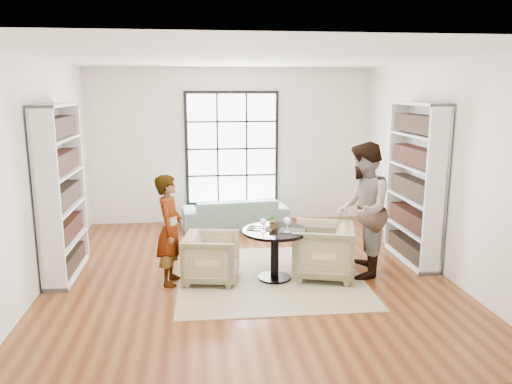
{
  "coord_description": "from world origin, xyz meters",
  "views": [
    {
      "loc": [
        -0.69,
        -6.72,
        2.59
      ],
      "look_at": [
        0.16,
        0.4,
        1.11
      ],
      "focal_mm": 35.0,
      "sensor_mm": 36.0,
      "label": 1
    }
  ],
  "objects": [
    {
      "name": "ground",
      "position": [
        0.0,
        0.0,
        0.0
      ],
      "size": [
        6.0,
        6.0,
        0.0
      ],
      "primitive_type": "plane",
      "color": "brown"
    },
    {
      "name": "cutlery_left",
      "position": [
        0.15,
        -0.18,
        0.72
      ],
      "size": [
        0.2,
        0.25,
        0.01
      ],
      "primitive_type": null,
      "rotation": [
        0.0,
        0.0,
        -0.29
      ],
      "color": "silver",
      "rests_on": "placemat_left"
    },
    {
      "name": "armchair_left",
      "position": [
        -0.52,
        -0.22,
        0.33
      ],
      "size": [
        0.84,
        0.83,
        0.66
      ],
      "primitive_type": "imported",
      "rotation": [
        0.0,
        0.0,
        1.39
      ],
      "color": "tan",
      "rests_on": "ground"
    },
    {
      "name": "wine_glass_right",
      "position": [
        0.49,
        -0.41,
        0.86
      ],
      "size": [
        0.1,
        0.1,
        0.21
      ],
      "color": "silver",
      "rests_on": "pedestal_table"
    },
    {
      "name": "armchair_right",
      "position": [
        1.03,
        -0.24,
        0.38
      ],
      "size": [
        1.03,
        1.01,
        0.76
      ],
      "primitive_type": "imported",
      "rotation": [
        0.0,
        0.0,
        -1.85
      ],
      "color": "tan",
      "rests_on": "ground"
    },
    {
      "name": "person_left",
      "position": [
        -1.07,
        -0.22,
        0.75
      ],
      "size": [
        0.43,
        0.59,
        1.49
      ],
      "primitive_type": "imported",
      "rotation": [
        0.0,
        0.0,
        1.44
      ],
      "color": "gray",
      "rests_on": "ground"
    },
    {
      "name": "rug",
      "position": [
        0.29,
        -0.17,
        0.01
      ],
      "size": [
        2.57,
        2.57,
        0.01
      ],
      "primitive_type": "cube",
      "rotation": [
        0.0,
        0.0,
        -0.02
      ],
      "color": "tan",
      "rests_on": "ground"
    },
    {
      "name": "placemat_right",
      "position": [
        0.57,
        -0.35,
        0.71
      ],
      "size": [
        0.4,
        0.35,
        0.01
      ],
      "primitive_type": "cube",
      "rotation": [
        0.0,
        0.0,
        -0.29
      ],
      "color": "#272522",
      "rests_on": "pedestal_table"
    },
    {
      "name": "cutlery_right",
      "position": [
        0.57,
        -0.35,
        0.72
      ],
      "size": [
        0.2,
        0.25,
        0.01
      ],
      "primitive_type": null,
      "rotation": [
        0.0,
        0.0,
        -0.29
      ],
      "color": "silver",
      "rests_on": "placemat_right"
    },
    {
      "name": "room_shell",
      "position": [
        0.0,
        0.54,
        1.26
      ],
      "size": [
        6.0,
        6.01,
        6.0
      ],
      "color": "silver",
      "rests_on": "ground"
    },
    {
      "name": "placemat_left",
      "position": [
        0.15,
        -0.18,
        0.71
      ],
      "size": [
        0.4,
        0.35,
        0.01
      ],
      "primitive_type": "cube",
      "rotation": [
        0.0,
        0.0,
        -0.29
      ],
      "color": "#272522",
      "rests_on": "pedestal_table"
    },
    {
      "name": "sofa",
      "position": [
        0.01,
        2.45,
        0.29
      ],
      "size": [
        2.03,
        0.95,
        0.57
      ],
      "primitive_type": "imported",
      "rotation": [
        0.0,
        0.0,
        3.24
      ],
      "color": "gray",
      "rests_on": "ground"
    },
    {
      "name": "wine_glass_left",
      "position": [
        0.17,
        -0.36,
        0.85
      ],
      "size": [
        0.09,
        0.09,
        0.19
      ],
      "color": "silver",
      "rests_on": "pedestal_table"
    },
    {
      "name": "person_right",
      "position": [
        1.58,
        -0.24,
        0.94
      ],
      "size": [
        0.98,
        1.1,
        1.89
      ],
      "primitive_type": "imported",
      "rotation": [
        0.0,
        0.0,
        -1.91
      ],
      "color": "gray",
      "rests_on": "ground"
    },
    {
      "name": "pedestal_table",
      "position": [
        0.34,
        -0.26,
        0.52
      ],
      "size": [
        0.89,
        0.89,
        0.71
      ],
      "rotation": [
        0.0,
        0.0,
        -0.29
      ],
      "color": "black",
      "rests_on": "ground"
    },
    {
      "name": "flower_centerpiece",
      "position": [
        0.34,
        -0.2,
        0.81
      ],
      "size": [
        0.2,
        0.18,
        0.21
      ],
      "primitive_type": "imported",
      "rotation": [
        0.0,
        0.0,
        -0.11
      ],
      "color": "gray",
      "rests_on": "pedestal_table"
    }
  ]
}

